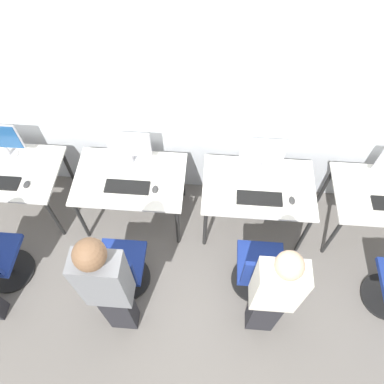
{
  "coord_description": "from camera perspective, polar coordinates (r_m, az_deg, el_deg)",
  "views": [
    {
      "loc": [
        0.14,
        -1.75,
        3.77
      ],
      "look_at": [
        0.0,
        0.14,
        0.87
      ],
      "focal_mm": 35.0,
      "sensor_mm": 36.0,
      "label": 1
    }
  ],
  "objects": [
    {
      "name": "desk_far_left",
      "position": [
        4.31,
        -26.42,
        2.37
      ],
      "size": [
        1.11,
        0.72,
        0.72
      ],
      "color": "silver",
      "rests_on": "ground_plane"
    },
    {
      "name": "mouse_left",
      "position": [
        3.66,
        -5.64,
        0.4
      ],
      "size": [
        0.06,
        0.09,
        0.03
      ],
      "color": "#333333",
      "rests_on": "desk_left"
    },
    {
      "name": "mouse_far_left",
      "position": [
        4.02,
        -23.89,
        1.07
      ],
      "size": [
        0.06,
        0.09,
        0.03
      ],
      "color": "#333333",
      "rests_on": "desk_far_left"
    },
    {
      "name": "mouse_right",
      "position": [
        3.7,
        14.99,
        -1.27
      ],
      "size": [
        0.06,
        0.09,
        0.03
      ],
      "color": "#333333",
      "rests_on": "desk_right"
    },
    {
      "name": "keyboard_left",
      "position": [
        3.72,
        -9.84,
        0.76
      ],
      "size": [
        0.44,
        0.16,
        0.02
      ],
      "color": "black",
      "rests_on": "desk_left"
    },
    {
      "name": "office_chair_right",
      "position": [
        3.69,
        10.26,
        -11.85
      ],
      "size": [
        0.48,
        0.48,
        0.92
      ],
      "color": "black",
      "rests_on": "ground_plane"
    },
    {
      "name": "monitor_right",
      "position": [
        3.67,
        10.66,
        5.83
      ],
      "size": [
        0.43,
        0.18,
        0.45
      ],
      "color": "#B2B2B7",
      "rests_on": "desk_right"
    },
    {
      "name": "desk_left",
      "position": [
        3.86,
        -9.37,
        1.43
      ],
      "size": [
        1.11,
        0.72,
        0.72
      ],
      "color": "silver",
      "rests_on": "ground_plane"
    },
    {
      "name": "monitor_far_left",
      "position": [
        4.19,
        -27.23,
        7.21
      ],
      "size": [
        0.43,
        0.18,
        0.45
      ],
      "color": "#B2B2B7",
      "rests_on": "desk_far_left"
    },
    {
      "name": "office_chair_left",
      "position": [
        3.7,
        -10.76,
        -11.58
      ],
      "size": [
        0.48,
        0.48,
        0.92
      ],
      "color": "black",
      "rests_on": "ground_plane"
    },
    {
      "name": "person_right",
      "position": [
        3.15,
        12.23,
        -15.04
      ],
      "size": [
        0.36,
        0.2,
        1.54
      ],
      "color": "#232328",
      "rests_on": "ground_plane"
    },
    {
      "name": "keyboard_right",
      "position": [
        3.65,
        10.24,
        -0.96
      ],
      "size": [
        0.44,
        0.16,
        0.02
      ],
      "color": "black",
      "rests_on": "desk_right"
    },
    {
      "name": "desk_right",
      "position": [
        3.81,
        9.99,
        0.22
      ],
      "size": [
        1.11,
        0.72,
        0.72
      ],
      "color": "silver",
      "rests_on": "ground_plane"
    },
    {
      "name": "monitor_left",
      "position": [
        3.71,
        -9.56,
        6.82
      ],
      "size": [
        0.43,
        0.18,
        0.45
      ],
      "color": "#B2B2B7",
      "rests_on": "desk_left"
    },
    {
      "name": "ground_plane",
      "position": [
        4.16,
        -0.15,
        -8.25
      ],
      "size": [
        20.0,
        20.0,
        0.0
      ],
      "primitive_type": "plane",
      "color": "slate"
    },
    {
      "name": "person_left",
      "position": [
        3.07,
        -12.57,
        -14.2
      ],
      "size": [
        0.36,
        0.22,
        1.69
      ],
      "color": "#232328",
      "rests_on": "ground_plane"
    },
    {
      "name": "wall_back",
      "position": [
        3.52,
        0.89,
        14.4
      ],
      "size": [
        12.0,
        0.05,
        2.8
      ],
      "color": "#B7BCC1",
      "rests_on": "ground_plane"
    }
  ]
}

